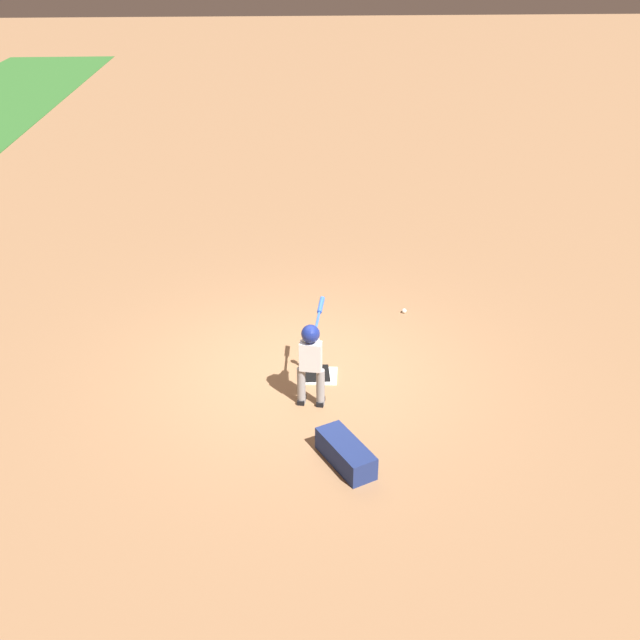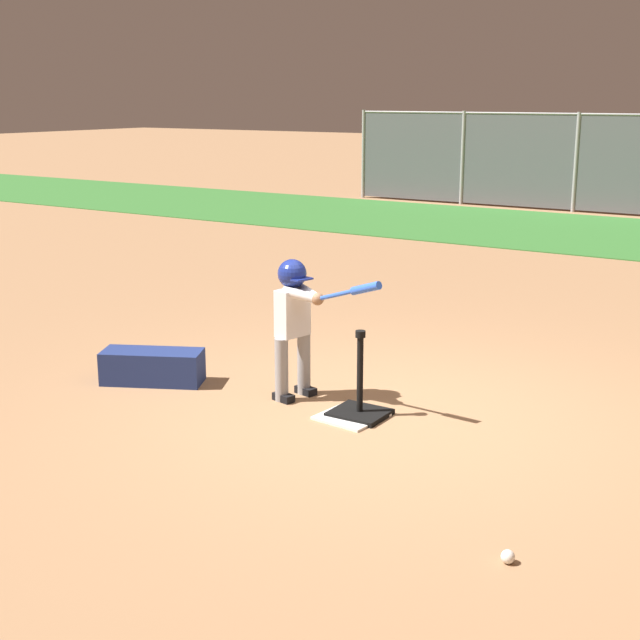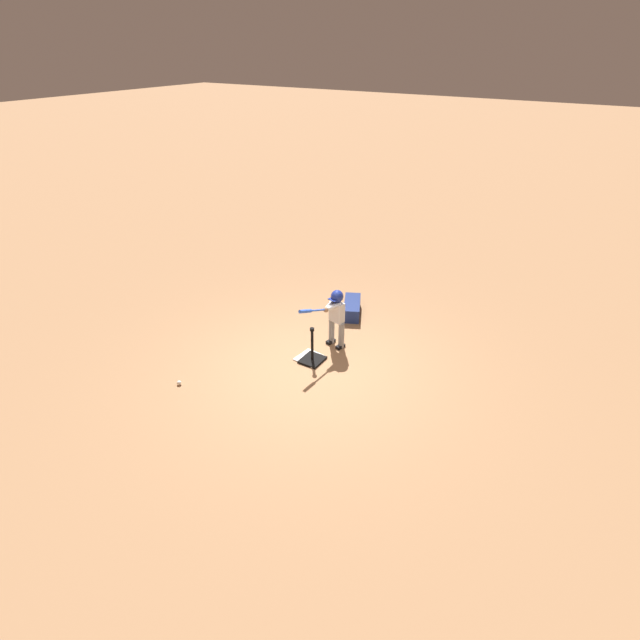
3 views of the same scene
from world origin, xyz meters
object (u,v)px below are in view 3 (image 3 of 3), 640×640
object	(u,v)px
batter_child	(335,312)
batting_tee	(312,356)
equipment_bag	(352,308)
baseball	(179,383)

from	to	relation	value
batter_child	batting_tee	bearing A→B (deg)	-7.78
batting_tee	equipment_bag	bearing A→B (deg)	-172.88
batting_tee	equipment_bag	distance (m)	1.90
equipment_bag	baseball	bearing A→B (deg)	-45.09
baseball	equipment_bag	xyz separation A→B (m)	(-3.63, 1.25, 0.10)
baseball	equipment_bag	bearing A→B (deg)	160.99
baseball	batter_child	bearing A→B (deg)	146.59
batter_child	baseball	xyz separation A→B (m)	(2.38, -1.57, -0.68)
batting_tee	equipment_bag	xyz separation A→B (m)	(-1.88, -0.24, 0.04)
batter_child	equipment_bag	bearing A→B (deg)	-165.47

